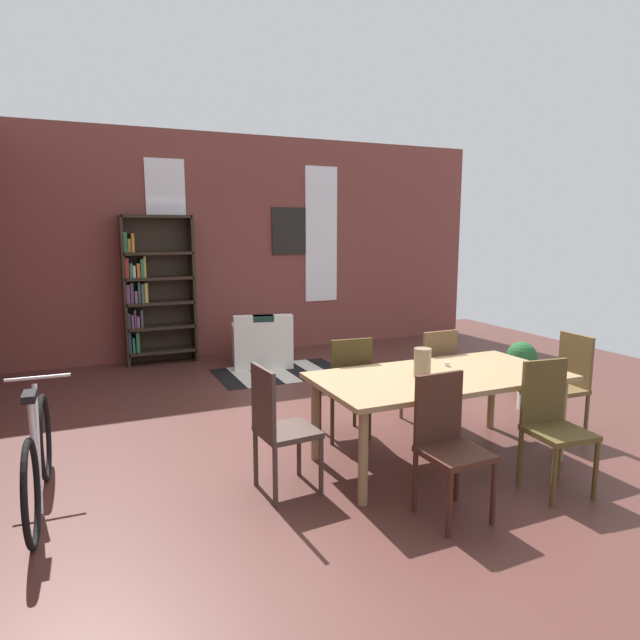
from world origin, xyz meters
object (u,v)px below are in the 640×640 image
at_px(bookshelf_tall, 154,289).
at_px(bicycle_second, 38,459).
at_px(dining_chair_near_left, 448,441).
at_px(potted_plant_by_shelf, 528,388).
at_px(dining_chair_far_right, 432,373).
at_px(dining_chair_near_right, 552,421).
at_px(armchair_white, 262,345).
at_px(potted_plant_corner, 521,359).
at_px(dining_chair_head_right, 564,382).
at_px(vase_on_table, 422,363).
at_px(dining_table, 439,383).
at_px(dining_chair_far_left, 347,384).
at_px(dining_chair_head_left, 278,425).

bearing_deg(bookshelf_tall, bicycle_second, -108.24).
height_order(dining_chair_near_left, potted_plant_by_shelf, dining_chair_near_left).
bearing_deg(dining_chair_far_right, bookshelf_tall, 120.22).
bearing_deg(dining_chair_near_right, armchair_white, 100.11).
bearing_deg(potted_plant_by_shelf, bicycle_second, -177.43).
relative_size(dining_chair_near_right, potted_plant_by_shelf, 2.28).
relative_size(bookshelf_tall, armchair_white, 2.20).
bearing_deg(potted_plant_corner, dining_chair_far_right, -157.02).
relative_size(dining_chair_far_right, dining_chair_head_right, 1.00).
height_order(dining_chair_near_right, dining_chair_far_right, same).
relative_size(vase_on_table, bookshelf_tall, 0.11).
xyz_separation_m(vase_on_table, potted_plant_by_shelf, (1.83, 0.69, -0.62)).
bearing_deg(dining_chair_head_right, dining_chair_far_right, 141.35).
height_order(dining_table, dining_chair_near_right, dining_chair_near_right).
bearing_deg(bookshelf_tall, dining_chair_far_left, -71.76).
bearing_deg(dining_table, bookshelf_tall, 110.80).
relative_size(dining_chair_near_left, dining_chair_far_right, 1.00).
xyz_separation_m(dining_chair_near_left, potted_plant_corner, (2.87, 2.31, -0.23)).
height_order(dining_chair_far_right, potted_plant_corner, dining_chair_far_right).
xyz_separation_m(dining_chair_far_right, potted_plant_by_shelf, (1.20, -0.05, -0.28)).
xyz_separation_m(dining_chair_head_left, potted_plant_by_shelf, (3.06, 0.70, -0.28)).
xyz_separation_m(dining_chair_head_left, bicycle_second, (-1.58, 0.49, -0.18)).
distance_m(dining_chair_near_left, dining_chair_near_right, 0.93).
bearing_deg(armchair_white, bookshelf_tall, 152.43).
xyz_separation_m(dining_table, potted_plant_corner, (2.40, 1.57, -0.38)).
bearing_deg(dining_chair_far_left, potted_plant_corner, 15.99).
xyz_separation_m(armchair_white, potted_plant_by_shelf, (1.99, -3.02, -0.05)).
xyz_separation_m(dining_table, dining_chair_far_left, (-0.47, 0.74, -0.15)).
distance_m(dining_table, potted_plant_corner, 2.89).
bearing_deg(potted_plant_corner, bookshelf_tall, 145.04).
bearing_deg(bicycle_second, dining_table, -9.24).
height_order(dining_table, dining_chair_head_right, dining_chair_head_right).
distance_m(dining_table, bookshelf_tall, 4.75).
bearing_deg(dining_table, potted_plant_by_shelf, 22.65).
bearing_deg(dining_chair_head_left, dining_chair_near_right, -21.60).
xyz_separation_m(bicycle_second, potted_plant_corner, (5.38, 1.08, -0.05)).
relative_size(dining_table, dining_chair_far_right, 2.16).
xyz_separation_m(dining_table, potted_plant_by_shelf, (1.66, 0.69, -0.43)).
bearing_deg(potted_plant_by_shelf, bookshelf_tall, 131.84).
height_order(vase_on_table, dining_chair_head_right, vase_on_table).
bearing_deg(dining_chair_head_right, bicycle_second, 173.63).
height_order(dining_chair_far_left, bicycle_second, dining_chair_far_left).
distance_m(vase_on_table, bicycle_second, 2.89).
xyz_separation_m(dining_chair_near_left, dining_chair_head_right, (1.86, 0.74, 0.00)).
relative_size(dining_chair_far_left, bicycle_second, 0.57).
xyz_separation_m(armchair_white, bicycle_second, (-2.65, -3.23, 0.06)).
height_order(vase_on_table, potted_plant_corner, vase_on_table).
bearing_deg(dining_chair_far_left, vase_on_table, -68.32).
height_order(bicycle_second, potted_plant_corner, bicycle_second).
height_order(dining_chair_far_left, potted_plant_corner, dining_chair_far_left).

